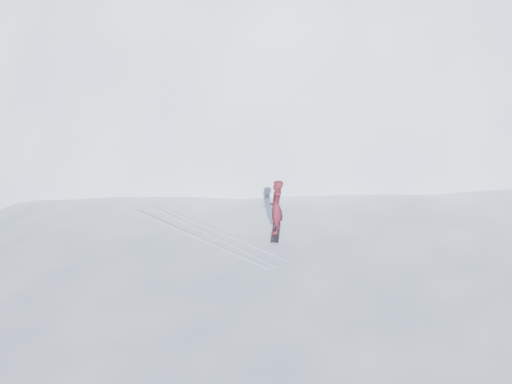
% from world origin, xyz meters
% --- Properties ---
extents(ground, '(400.00, 400.00, 0.00)m').
position_xyz_m(ground, '(0.00, 0.00, 0.00)').
color(ground, white).
rests_on(ground, ground).
extents(near_ridge, '(36.00, 28.00, 4.80)m').
position_xyz_m(near_ridge, '(1.00, 3.00, 0.00)').
color(near_ridge, white).
rests_on(near_ridge, ground).
extents(summit_peak, '(60.00, 56.00, 56.00)m').
position_xyz_m(summit_peak, '(22.00, 26.00, 0.00)').
color(summit_peak, white).
rests_on(summit_peak, ground).
extents(peak_shoulder, '(28.00, 24.00, 18.00)m').
position_xyz_m(peak_shoulder, '(10.00, 20.00, 0.00)').
color(peak_shoulder, white).
rests_on(peak_shoulder, ground).
extents(wind_bumps, '(16.00, 14.40, 1.00)m').
position_xyz_m(wind_bumps, '(-0.56, 2.12, 0.00)').
color(wind_bumps, white).
rests_on(wind_bumps, ground).
extents(snowboard, '(1.15, 1.13, 0.02)m').
position_xyz_m(snowboard, '(0.05, 3.40, 2.41)').
color(snowboard, black).
rests_on(snowboard, near_ridge).
extents(snowboarder, '(0.76, 0.76, 1.78)m').
position_xyz_m(snowboarder, '(0.05, 3.40, 3.31)').
color(snowboarder, maroon).
rests_on(snowboarder, snowboard).
extents(board_tracks, '(1.90, 5.96, 0.04)m').
position_xyz_m(board_tracks, '(-1.72, 4.84, 2.42)').
color(board_tracks, silver).
rests_on(board_tracks, ground).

